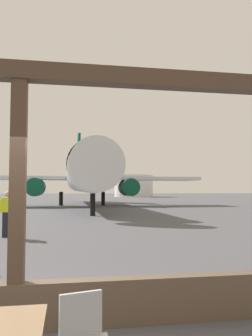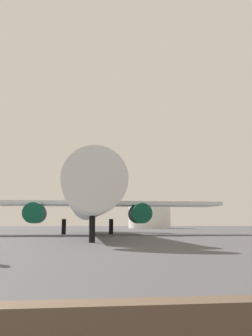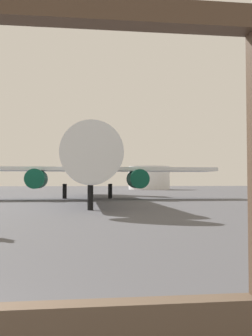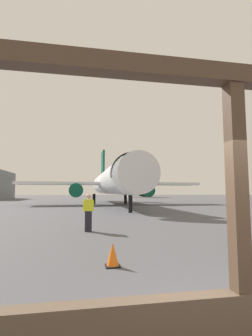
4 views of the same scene
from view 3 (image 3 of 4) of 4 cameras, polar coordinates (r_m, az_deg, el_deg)
name	(u,v)px [view 3 (image 3 of 4)]	position (r m, az deg, el deg)	size (l,w,h in m)	color
ground_plane	(67,197)	(43.51, -9.40, -4.51)	(220.00, 220.00, 0.00)	#4C4C51
airplane	(88,166)	(36.02, -6.06, 0.32)	(26.41, 34.40, 10.16)	silver
fuel_storage_tank	(149,178)	(84.57, 3.69, -1.58)	(9.61, 9.61, 5.41)	white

